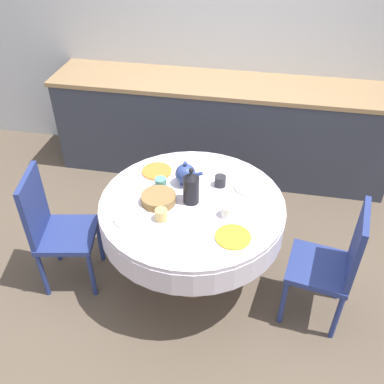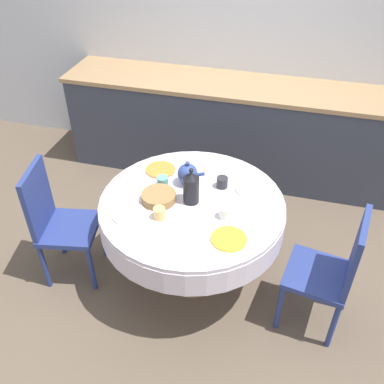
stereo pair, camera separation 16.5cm
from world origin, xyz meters
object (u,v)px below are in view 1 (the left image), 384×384
(chair_left, at_px, (334,262))
(coffee_carafe, at_px, (191,187))
(teapot, at_px, (186,174))
(chair_right, at_px, (54,226))

(chair_left, distance_m, coffee_carafe, 1.05)
(chair_left, bearing_deg, teapot, 81.02)
(chair_left, distance_m, teapot, 1.15)
(chair_left, bearing_deg, coffee_carafe, 89.82)
(chair_right, height_order, coffee_carafe, coffee_carafe)
(chair_left, relative_size, coffee_carafe, 3.53)
(coffee_carafe, height_order, teapot, coffee_carafe)
(chair_left, xyz_separation_m, teapot, (-1.05, 0.36, 0.31))
(chair_right, xyz_separation_m, coffee_carafe, (0.96, 0.19, 0.34))
(chair_left, relative_size, teapot, 4.77)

